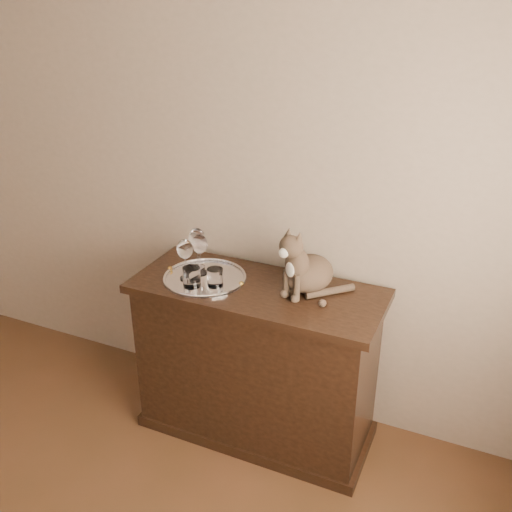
{
  "coord_description": "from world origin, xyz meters",
  "views": [
    {
      "loc": [
        1.56,
        -0.21,
        2.12
      ],
      "look_at": [
        0.59,
        1.95,
        1.01
      ],
      "focal_mm": 40.0,
      "sensor_mm": 36.0,
      "label": 1
    }
  ],
  "objects_px": {
    "tray": "(205,279)",
    "wine_glass_d": "(200,254)",
    "wine_glass_c": "(185,259)",
    "tumbler_a": "(215,277)",
    "cat": "(309,257)",
    "tumbler_b": "(192,277)",
    "wine_glass_a": "(197,248)",
    "sideboard": "(257,362)"
  },
  "relations": [
    {
      "from": "tumbler_a",
      "to": "tumbler_b",
      "type": "distance_m",
      "value": 0.11
    },
    {
      "from": "wine_glass_d",
      "to": "sideboard",
      "type": "bearing_deg",
      "value": -1.83
    },
    {
      "from": "tray",
      "to": "cat",
      "type": "distance_m",
      "value": 0.52
    },
    {
      "from": "tray",
      "to": "tumbler_b",
      "type": "xyz_separation_m",
      "value": [
        -0.02,
        -0.1,
        0.05
      ]
    },
    {
      "from": "wine_glass_c",
      "to": "tumbler_b",
      "type": "height_order",
      "value": "wine_glass_c"
    },
    {
      "from": "tumbler_b",
      "to": "wine_glass_a",
      "type": "bearing_deg",
      "value": 110.82
    },
    {
      "from": "tray",
      "to": "wine_glass_a",
      "type": "bearing_deg",
      "value": 134.39
    },
    {
      "from": "tumbler_a",
      "to": "cat",
      "type": "bearing_deg",
      "value": 21.08
    },
    {
      "from": "tumbler_a",
      "to": "tumbler_b",
      "type": "xyz_separation_m",
      "value": [
        -0.1,
        -0.05,
        0.0
      ]
    },
    {
      "from": "sideboard",
      "to": "wine_glass_c",
      "type": "bearing_deg",
      "value": -168.3
    },
    {
      "from": "tray",
      "to": "wine_glass_a",
      "type": "relative_size",
      "value": 1.9
    },
    {
      "from": "tray",
      "to": "tumbler_a",
      "type": "relative_size",
      "value": 4.68
    },
    {
      "from": "sideboard",
      "to": "wine_glass_c",
      "type": "height_order",
      "value": "wine_glass_c"
    },
    {
      "from": "sideboard",
      "to": "wine_glass_a",
      "type": "xyz_separation_m",
      "value": [
        -0.35,
        0.06,
        0.54
      ]
    },
    {
      "from": "sideboard",
      "to": "tumbler_b",
      "type": "distance_m",
      "value": 0.57
    },
    {
      "from": "wine_glass_c",
      "to": "wine_glass_d",
      "type": "bearing_deg",
      "value": 66.67
    },
    {
      "from": "tumbler_a",
      "to": "wine_glass_d",
      "type": "bearing_deg",
      "value": 145.53
    },
    {
      "from": "wine_glass_a",
      "to": "tumbler_a",
      "type": "bearing_deg",
      "value": -38.76
    },
    {
      "from": "sideboard",
      "to": "tray",
      "type": "bearing_deg",
      "value": -173.73
    },
    {
      "from": "wine_glass_c",
      "to": "wine_glass_d",
      "type": "distance_m",
      "value": 0.09
    },
    {
      "from": "wine_glass_d",
      "to": "cat",
      "type": "xyz_separation_m",
      "value": [
        0.53,
        0.07,
        0.06
      ]
    },
    {
      "from": "wine_glass_a",
      "to": "cat",
      "type": "height_order",
      "value": "cat"
    },
    {
      "from": "tumbler_a",
      "to": "cat",
      "type": "distance_m",
      "value": 0.45
    },
    {
      "from": "sideboard",
      "to": "cat",
      "type": "bearing_deg",
      "value": 19.43
    },
    {
      "from": "sideboard",
      "to": "wine_glass_d",
      "type": "bearing_deg",
      "value": 178.17
    },
    {
      "from": "wine_glass_d",
      "to": "tray",
      "type": "bearing_deg",
      "value": -41.77
    },
    {
      "from": "wine_glass_d",
      "to": "tumbler_b",
      "type": "relative_size",
      "value": 2.16
    },
    {
      "from": "tray",
      "to": "wine_glass_d",
      "type": "height_order",
      "value": "wine_glass_d"
    },
    {
      "from": "cat",
      "to": "tumbler_b",
      "type": "bearing_deg",
      "value": -137.39
    },
    {
      "from": "cat",
      "to": "wine_glass_d",
      "type": "bearing_deg",
      "value": -152.07
    },
    {
      "from": "tumbler_a",
      "to": "cat",
      "type": "xyz_separation_m",
      "value": [
        0.4,
        0.16,
        0.12
      ]
    },
    {
      "from": "wine_glass_c",
      "to": "wine_glass_d",
      "type": "height_order",
      "value": "same"
    },
    {
      "from": "wine_glass_c",
      "to": "tumbler_a",
      "type": "xyz_separation_m",
      "value": [
        0.16,
        -0.01,
        -0.06
      ]
    },
    {
      "from": "wine_glass_a",
      "to": "wine_glass_c",
      "type": "xyz_separation_m",
      "value": [
        0.01,
        -0.13,
        -0.0
      ]
    },
    {
      "from": "sideboard",
      "to": "tumbler_a",
      "type": "xyz_separation_m",
      "value": [
        -0.18,
        -0.08,
        0.48
      ]
    },
    {
      "from": "wine_glass_d",
      "to": "tumbler_a",
      "type": "relative_size",
      "value": 2.38
    },
    {
      "from": "wine_glass_c",
      "to": "tumbler_a",
      "type": "height_order",
      "value": "wine_glass_c"
    },
    {
      "from": "wine_glass_d",
      "to": "tumbler_b",
      "type": "distance_m",
      "value": 0.15
    },
    {
      "from": "wine_glass_a",
      "to": "tumbler_b",
      "type": "bearing_deg",
      "value": -69.18
    },
    {
      "from": "tumbler_b",
      "to": "cat",
      "type": "distance_m",
      "value": 0.55
    },
    {
      "from": "wine_glass_d",
      "to": "cat",
      "type": "height_order",
      "value": "cat"
    },
    {
      "from": "tumbler_b",
      "to": "tumbler_a",
      "type": "bearing_deg",
      "value": 26.58
    }
  ]
}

